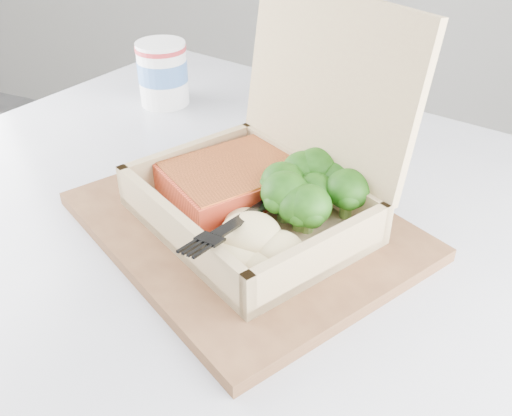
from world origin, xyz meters
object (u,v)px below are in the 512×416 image
at_px(serving_tray, 244,225).
at_px(takeout_container, 275,168).
at_px(paper_cup, 163,72).
at_px(cafe_table, 207,366).

height_order(serving_tray, takeout_container, takeout_container).
distance_m(takeout_container, paper_cup, 0.35).
bearing_deg(serving_tray, paper_cup, 134.85).
relative_size(cafe_table, paper_cup, 10.99).
bearing_deg(serving_tray, takeout_container, 50.34).
xyz_separation_m(serving_tray, takeout_container, (0.02, 0.03, 0.06)).
bearing_deg(takeout_container, serving_tray, -101.57).
height_order(cafe_table, takeout_container, takeout_container).
bearing_deg(paper_cup, cafe_table, -53.22).
distance_m(serving_tray, paper_cup, 0.35).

